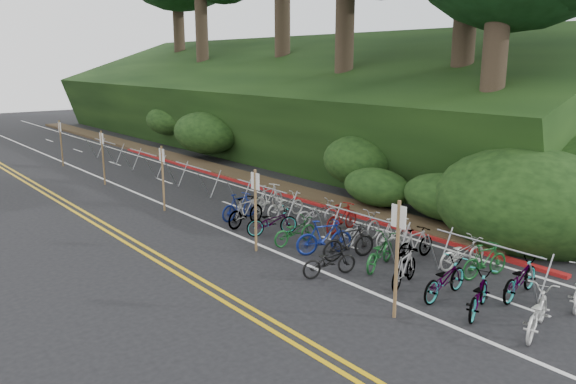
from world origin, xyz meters
TOP-DOWN VIEW (x-y plane):
  - ground at (0.00, 0.00)m, footprint 120.00×120.00m
  - road_markings at (0.63, 10.10)m, footprint 7.47×80.00m
  - red_curb at (5.70, 12.00)m, footprint 0.25×28.00m
  - embankment at (12.96, 19.04)m, footprint 14.30×48.14m
  - bike_rack_front at (3.57, -0.84)m, footprint 1.13×3.03m
  - bike_racks_rest at (3.00, 13.00)m, footprint 1.14×23.00m
  - signpost_near at (0.37, -0.60)m, footprint 0.08×0.40m
  - signposts_rest at (0.60, 14.00)m, footprint 0.08×18.40m
  - bike_front at (0.93, 2.13)m, footprint 0.92×1.67m
  - bike_valet at (2.95, 2.54)m, footprint 3.40×13.22m

SIDE VIEW (x-z plane):
  - ground at x=0.00m, z-range 0.00..0.00m
  - road_markings at x=0.63m, z-range 0.00..0.01m
  - red_curb at x=5.70m, z-range 0.00..0.10m
  - bike_front at x=0.93m, z-range 0.00..0.83m
  - bike_valet at x=2.95m, z-range -0.06..1.01m
  - bike_rack_front at x=3.57m, z-range 0.27..1.42m
  - bike_racks_rest at x=3.00m, z-range 0.27..1.44m
  - signposts_rest at x=0.60m, z-range 0.18..2.68m
  - signpost_near at x=0.37m, z-range 0.19..2.88m
  - embankment at x=12.96m, z-range -1.99..7.12m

